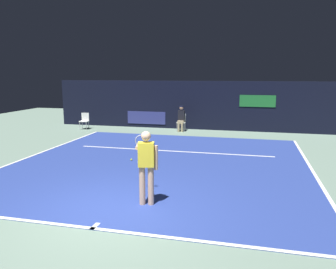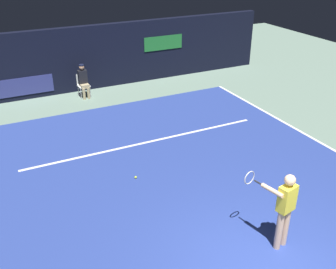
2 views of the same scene
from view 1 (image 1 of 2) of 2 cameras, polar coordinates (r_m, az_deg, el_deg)
ground_plane at (r=11.52m, az=-1.25°, el=-4.85°), size 30.88×30.88×0.00m
court_surface at (r=11.52m, az=-1.25°, el=-4.82°), size 9.79×10.26×0.01m
line_baseline at (r=7.03m, az=-12.57°, el=-15.16°), size 9.79×0.10×0.01m
line_sideline_left at (r=11.30m, az=23.33°, el=-5.93°), size 0.10×10.26×0.01m
line_sideline_right at (r=13.58m, az=-21.42°, el=-3.17°), size 0.10×10.26×0.01m
line_service at (r=13.20m, az=0.80°, el=-2.81°), size 7.64×0.10×0.01m
line_centre_mark at (r=7.11m, az=-12.20°, el=-14.84°), size 0.10×0.30×0.01m
back_wall at (r=18.43m, az=4.78°, el=4.93°), size 15.94×0.33×2.60m
tennis_player at (r=7.75m, az=-3.68°, el=-4.83°), size 0.77×0.93×1.73m
line_judge_on_chair at (r=17.74m, az=2.23°, el=2.76°), size 0.45×0.54×1.32m
courtside_chair_near at (r=18.97m, az=-13.87°, el=2.40°), size 0.47×0.45×0.88m
tennis_ball at (r=11.87m, az=-6.20°, el=-4.22°), size 0.07×0.07×0.07m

